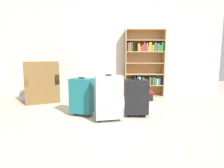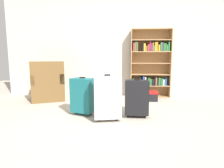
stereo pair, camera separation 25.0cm
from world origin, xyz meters
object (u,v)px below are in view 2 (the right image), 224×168
storage_box (146,96)px  suitcase_silver (107,97)px  bookshelf (151,64)px  armchair (48,87)px  suitcase_teal (83,95)px  suitcase_black (137,97)px  mug (76,98)px

storage_box → suitcase_silver: 1.66m
bookshelf → armchair: (-2.42, -0.54, -0.52)m
storage_box → suitcase_teal: (-1.22, -1.15, 0.23)m
suitcase_black → suitcase_silver: size_ratio=0.87×
mug → suitcase_teal: (0.42, -1.13, 0.29)m
bookshelf → suitcase_black: bearing=-104.9°
suitcase_teal → suitcase_silver: bearing=-32.9°
mug → suitcase_silver: (0.87, -1.42, 0.33)m
mug → storage_box: (1.64, 0.02, 0.06)m
mug → suitcase_teal: 1.24m
storage_box → armchair: bearing=-177.6°
suitcase_silver → suitcase_black: bearing=24.2°
suitcase_black → suitcase_teal: 0.92m
bookshelf → armchair: size_ratio=1.82×
bookshelf → suitcase_black: (-0.45, -1.68, -0.50)m
mug → storage_box: size_ratio=0.24×
mug → suitcase_black: size_ratio=0.19×
armchair → mug: armchair is taller
bookshelf → suitcase_teal: 2.16m
armchair → storage_box: (2.27, 0.10, -0.20)m
mug → suitcase_silver: suitcase_silver is taller
bookshelf → armchair: 2.53m
suitcase_black → suitcase_silver: bearing=-155.8°
storage_box → suitcase_teal: bearing=-136.6°
suitcase_black → suitcase_silver: 0.51m
suitcase_silver → bookshelf: bearing=64.2°
storage_box → suitcase_silver: bearing=-118.0°
mug → suitcase_black: bearing=-42.2°
mug → suitcase_silver: bearing=-58.5°
mug → storage_box: storage_box is taller
bookshelf → suitcase_silver: size_ratio=2.30×
mug → suitcase_black: suitcase_black is taller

